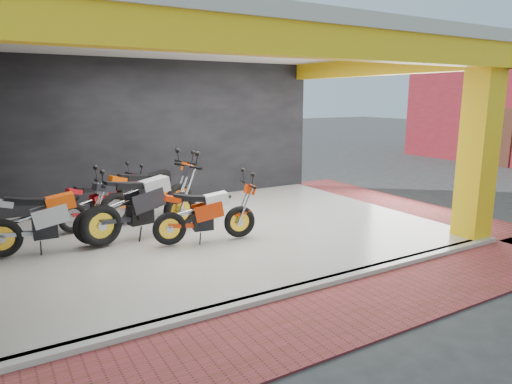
# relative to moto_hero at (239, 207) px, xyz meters

# --- Properties ---
(ground) EXTENTS (80.00, 80.00, 0.00)m
(ground) POSITION_rel_moto_hero_xyz_m (0.04, -1.27, -0.70)
(ground) COLOR #2D2D30
(ground) RESTS_ON ground
(showroom_floor) EXTENTS (8.00, 6.00, 0.10)m
(showroom_floor) POSITION_rel_moto_hero_xyz_m (0.04, 0.73, -0.65)
(showroom_floor) COLOR beige
(showroom_floor) RESTS_ON ground
(showroom_ceiling) EXTENTS (8.40, 6.40, 0.20)m
(showroom_ceiling) POSITION_rel_moto_hero_xyz_m (0.04, 0.73, 2.90)
(showroom_ceiling) COLOR beige
(showroom_ceiling) RESTS_ON corner_column
(back_wall) EXTENTS (8.20, 0.20, 3.50)m
(back_wall) POSITION_rel_moto_hero_xyz_m (0.04, 3.83, 1.05)
(back_wall) COLOR black
(back_wall) RESTS_ON ground
(corner_column) EXTENTS (0.50, 0.50, 3.50)m
(corner_column) POSITION_rel_moto_hero_xyz_m (3.79, -2.02, 1.05)
(corner_column) COLOR yellow
(corner_column) RESTS_ON ground
(header_beam_front) EXTENTS (8.40, 0.30, 0.40)m
(header_beam_front) POSITION_rel_moto_hero_xyz_m (0.04, -2.27, 2.60)
(header_beam_front) COLOR yellow
(header_beam_front) RESTS_ON corner_column
(header_beam_right) EXTENTS (0.30, 6.40, 0.40)m
(header_beam_right) POSITION_rel_moto_hero_xyz_m (4.04, 0.73, 2.60)
(header_beam_right) COLOR yellow
(header_beam_right) RESTS_ON corner_column
(floor_kerb) EXTENTS (8.00, 0.20, 0.10)m
(floor_kerb) POSITION_rel_moto_hero_xyz_m (0.04, -2.29, -0.65)
(floor_kerb) COLOR beige
(floor_kerb) RESTS_ON ground
(paver_front) EXTENTS (9.00, 1.40, 0.03)m
(paver_front) POSITION_rel_moto_hero_xyz_m (0.04, -3.07, -0.68)
(paver_front) COLOR #953138
(paver_front) RESTS_ON ground
(paver_right) EXTENTS (1.40, 7.00, 0.03)m
(paver_right) POSITION_rel_moto_hero_xyz_m (4.84, 0.73, -0.68)
(paver_right) COLOR #953138
(paver_right) RESTS_ON ground
(moto_hero) EXTENTS (2.05, 1.06, 1.19)m
(moto_hero) POSITION_rel_moto_hero_xyz_m (0.00, 0.00, 0.00)
(moto_hero) COLOR red
(moto_hero) RESTS_ON showroom_floor
(moto_row_a) EXTENTS (2.55, 1.34, 1.48)m
(moto_row_a) POSITION_rel_moto_hero_xyz_m (-0.72, 1.05, 0.14)
(moto_row_a) COLOR black
(moto_row_a) RESTS_ON showroom_floor
(moto_row_b) EXTENTS (2.35, 1.23, 1.37)m
(moto_row_b) POSITION_rel_moto_hero_xyz_m (-0.31, 2.16, 0.09)
(moto_row_b) COLOR #DF5109
(moto_row_b) RESTS_ON showroom_floor
(moto_row_c) EXTENTS (2.14, 0.83, 1.30)m
(moto_row_c) POSITION_rel_moto_hero_xyz_m (-2.37, 0.95, 0.05)
(moto_row_c) COLOR #B1B4B9
(moto_row_c) RESTS_ON showroom_floor
(moto_row_d) EXTENTS (2.01, 1.20, 1.15)m
(moto_row_d) POSITION_rel_moto_hero_xyz_m (-1.37, 2.21, -0.02)
(moto_row_d) COLOR red
(moto_row_d) RESTS_ON showroom_floor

